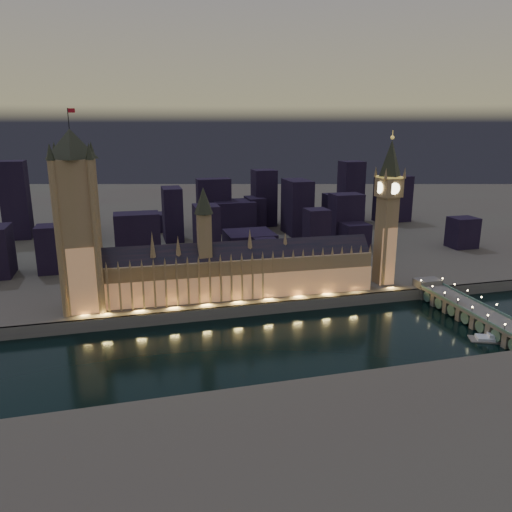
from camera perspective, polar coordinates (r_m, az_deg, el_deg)
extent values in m
plane|color=black|center=(306.82, 1.75, -9.53)|extent=(2000.00, 2000.00, 0.00)
cube|color=#4F4239|center=(800.99, -8.93, 5.97)|extent=(2000.00, 960.00, 8.00)
cube|color=#585556|center=(341.67, -0.21, -6.16)|extent=(2000.00, 2.50, 8.00)
cube|color=olive|center=(352.94, -2.58, -2.38)|extent=(200.55, 26.63, 28.00)
cube|color=#B67D4F|center=(344.96, -2.21, -3.67)|extent=(200.00, 0.50, 18.00)
cube|color=black|center=(348.24, -2.62, 0.29)|extent=(200.43, 22.90, 16.26)
cube|color=olive|center=(341.64, -5.92, 2.18)|extent=(9.00, 9.00, 32.00)
cone|color=#282E20|center=(337.01, -6.04, 6.33)|extent=(13.00, 13.00, 18.00)
cube|color=olive|center=(337.01, -19.08, -4.07)|extent=(1.20, 1.20, 28.00)
cone|color=olive|center=(332.66, -19.32, -1.27)|extent=(2.00, 2.00, 6.00)
cube|color=olive|center=(336.44, -17.82, -4.00)|extent=(1.20, 1.20, 28.00)
cone|color=olive|center=(332.09, -18.05, -1.19)|extent=(2.00, 2.00, 6.00)
cube|color=olive|center=(336.04, -16.56, -3.92)|extent=(1.20, 1.20, 28.00)
cone|color=olive|center=(331.68, -16.77, -1.10)|extent=(2.00, 2.00, 6.00)
cube|color=olive|center=(335.80, -15.29, -3.84)|extent=(1.20, 1.20, 28.00)
cone|color=olive|center=(331.44, -15.50, -1.02)|extent=(2.00, 2.00, 6.00)
cube|color=olive|center=(335.72, -14.03, -3.75)|extent=(1.20, 1.20, 28.00)
cone|color=olive|center=(331.36, -14.22, -0.94)|extent=(2.00, 2.00, 6.00)
cube|color=olive|center=(335.81, -12.77, -3.67)|extent=(1.20, 1.20, 28.00)
cone|color=olive|center=(331.45, -12.94, -0.85)|extent=(2.00, 2.00, 6.00)
cube|color=olive|center=(336.06, -11.50, -3.58)|extent=(1.20, 1.20, 28.00)
cone|color=olive|center=(331.70, -11.66, -0.76)|extent=(2.00, 2.00, 6.00)
cube|color=olive|center=(336.48, -10.25, -3.49)|extent=(1.20, 1.20, 28.00)
cone|color=olive|center=(332.12, -10.39, -0.68)|extent=(2.00, 2.00, 6.00)
cube|color=olive|center=(337.05, -8.99, -3.40)|extent=(1.20, 1.20, 28.00)
cone|color=olive|center=(332.70, -9.12, -0.59)|extent=(2.00, 2.00, 6.00)
cube|color=olive|center=(337.79, -7.74, -3.31)|extent=(1.20, 1.20, 28.00)
cone|color=olive|center=(333.45, -7.85, -0.51)|extent=(2.00, 2.00, 6.00)
cube|color=olive|center=(338.69, -6.50, -3.22)|extent=(1.20, 1.20, 28.00)
cone|color=olive|center=(334.36, -6.60, -0.42)|extent=(2.00, 2.00, 6.00)
cube|color=olive|center=(339.74, -5.26, -3.13)|extent=(1.20, 1.20, 28.00)
cone|color=olive|center=(335.43, -5.34, -0.34)|extent=(2.00, 2.00, 6.00)
cube|color=olive|center=(340.96, -4.03, -3.04)|extent=(1.20, 1.20, 28.00)
cone|color=olive|center=(336.66, -4.10, -0.25)|extent=(2.00, 2.00, 6.00)
cube|color=olive|center=(342.33, -2.81, -2.94)|extent=(1.20, 1.20, 28.00)
cone|color=olive|center=(338.05, -2.87, -0.17)|extent=(2.00, 2.00, 6.00)
cube|color=olive|center=(343.85, -1.60, -2.85)|extent=(1.20, 1.20, 28.00)
cone|color=olive|center=(339.59, -1.65, -0.09)|extent=(2.00, 2.00, 6.00)
cube|color=olive|center=(345.53, -0.41, -2.75)|extent=(1.20, 1.20, 28.00)
cone|color=olive|center=(341.29, -0.44, 0.00)|extent=(2.00, 2.00, 6.00)
cube|color=olive|center=(347.35, 0.78, -2.66)|extent=(1.20, 1.20, 28.00)
cone|color=olive|center=(343.14, 0.76, 0.08)|extent=(2.00, 2.00, 6.00)
cube|color=olive|center=(349.33, 1.95, -2.56)|extent=(1.20, 1.20, 28.00)
cone|color=olive|center=(345.14, 1.95, 0.16)|extent=(2.00, 2.00, 6.00)
cube|color=olive|center=(351.45, 3.11, -2.46)|extent=(1.20, 1.20, 28.00)
cone|color=olive|center=(347.28, 3.12, 0.24)|extent=(2.00, 2.00, 6.00)
cube|color=olive|center=(353.71, 4.25, -2.37)|extent=(1.20, 1.20, 28.00)
cone|color=olive|center=(349.57, 4.27, 0.32)|extent=(2.00, 2.00, 6.00)
cube|color=olive|center=(356.11, 5.38, -2.27)|extent=(1.20, 1.20, 28.00)
cone|color=olive|center=(352.00, 5.41, 0.40)|extent=(2.00, 2.00, 6.00)
cube|color=olive|center=(358.65, 6.49, -2.18)|extent=(1.20, 1.20, 28.00)
cone|color=olive|center=(354.57, 6.54, 0.47)|extent=(2.00, 2.00, 6.00)
cube|color=olive|center=(361.32, 7.59, -2.09)|extent=(1.20, 1.20, 28.00)
cone|color=olive|center=(357.27, 7.65, 0.55)|extent=(2.00, 2.00, 6.00)
cube|color=olive|center=(364.13, 8.67, -1.99)|extent=(1.20, 1.20, 28.00)
cone|color=olive|center=(360.10, 8.74, 0.62)|extent=(2.00, 2.00, 6.00)
cube|color=olive|center=(367.06, 9.73, -1.90)|extent=(1.20, 1.20, 28.00)
cone|color=olive|center=(363.07, 9.81, 0.69)|extent=(2.00, 2.00, 6.00)
cube|color=olive|center=(370.11, 10.78, -1.81)|extent=(1.20, 1.20, 28.00)
cone|color=olive|center=(366.16, 10.87, 0.76)|extent=(2.00, 2.00, 6.00)
cube|color=olive|center=(373.29, 11.80, -1.72)|extent=(1.20, 1.20, 28.00)
cone|color=olive|center=(369.37, 11.90, 0.83)|extent=(2.00, 2.00, 6.00)
cube|color=olive|center=(376.59, 12.81, -1.63)|extent=(1.20, 1.20, 28.00)
cone|color=olive|center=(372.70, 12.92, 0.90)|extent=(2.00, 2.00, 6.00)
cone|color=olive|center=(338.91, -11.76, 1.31)|extent=(4.40, 4.40, 18.00)
cone|color=olive|center=(340.59, -8.89, 1.17)|extent=(4.40, 4.40, 14.00)
cone|color=olive|center=(348.71, -0.71, 1.85)|extent=(4.40, 4.40, 16.00)
cone|color=olive|center=(356.22, 3.36, 1.77)|extent=(4.40, 4.40, 12.00)
cube|color=olive|center=(338.12, -19.53, 2.11)|extent=(23.14, 23.14, 97.90)
cube|color=#B67D4F|center=(334.06, -19.27, -2.81)|extent=(22.00, 0.50, 44.00)
cone|color=#282E20|center=(330.93, -20.42, 11.93)|extent=(31.68, 31.68, 18.00)
cylinder|color=black|center=(330.70, -20.66, 14.52)|extent=(0.50, 0.50, 12.00)
cube|color=red|center=(330.58, -20.35, 15.33)|extent=(4.00, 0.15, 2.50)
cylinder|color=olive|center=(328.59, -21.58, 1.56)|extent=(4.40, 4.40, 97.90)
cone|color=#282E20|center=(321.38, -22.51, 10.95)|extent=(5.20, 5.20, 10.00)
cylinder|color=olive|center=(349.95, -21.20, 2.37)|extent=(4.40, 4.40, 97.90)
cone|color=#282E20|center=(343.18, -22.06, 11.19)|extent=(5.20, 5.20, 10.00)
cylinder|color=olive|center=(326.59, -17.75, 1.83)|extent=(4.40, 4.40, 97.90)
cone|color=#282E20|center=(319.33, -18.53, 11.29)|extent=(5.20, 5.20, 10.00)
cylinder|color=olive|center=(348.07, -17.60, 2.62)|extent=(4.40, 4.40, 97.90)
cone|color=#282E20|center=(341.27, -18.33, 11.50)|extent=(5.20, 5.20, 10.00)
cube|color=olive|center=(388.99, 14.57, 1.72)|extent=(13.83, 13.83, 66.47)
cube|color=#B67D4F|center=(386.44, 14.90, -0.11)|extent=(12.00, 0.50, 44.00)
cube|color=olive|center=(382.11, 14.96, 7.60)|extent=(15.00, 15.00, 13.89)
cube|color=#F2C64C|center=(381.27, 15.04, 8.72)|extent=(15.75, 15.75, 1.20)
cone|color=#282E20|center=(380.14, 15.18, 10.75)|extent=(18.00, 18.00, 26.00)
sphere|color=#F2C64C|center=(379.47, 15.33, 12.93)|extent=(2.80, 2.80, 2.80)
cylinder|color=#F2C64C|center=(379.41, 15.36, 13.31)|extent=(0.40, 0.40, 5.00)
cylinder|color=#FFF2BF|center=(375.45, 15.54, 7.43)|extent=(8.40, 0.50, 8.40)
cylinder|color=#FFF2BF|center=(388.81, 14.40, 7.75)|extent=(8.40, 0.50, 8.40)
cylinder|color=#FFF2BF|center=(378.35, 13.93, 7.59)|extent=(0.50, 8.40, 8.40)
cylinder|color=#FFF2BF|center=(385.98, 15.97, 7.60)|extent=(0.50, 8.40, 8.40)
cone|color=olive|center=(370.77, 14.63, 9.11)|extent=(2.60, 2.60, 8.00)
cone|color=olive|center=(383.86, 13.53, 9.36)|extent=(2.60, 2.60, 8.00)
cone|color=olive|center=(378.30, 16.64, 9.08)|extent=(2.60, 2.60, 8.00)
cone|color=olive|center=(391.14, 15.50, 9.34)|extent=(2.60, 2.60, 8.00)
cube|color=#585556|center=(356.28, 23.86, -5.66)|extent=(18.86, 100.00, 1.60)
cube|color=#446857|center=(350.40, 22.72, -5.63)|extent=(0.80, 100.00, 1.60)
cube|color=#446857|center=(361.38, 25.01, -5.27)|extent=(0.80, 100.00, 1.60)
cube|color=#585556|center=(398.05, 18.99, -3.18)|extent=(18.86, 12.00, 9.50)
cylinder|color=black|center=(324.43, 26.54, -7.36)|extent=(0.30, 0.30, 4.40)
sphere|color=#FFD88C|center=(323.63, 26.59, -6.98)|extent=(1.00, 1.00, 1.00)
cube|color=#585556|center=(342.93, 25.97, -7.62)|extent=(16.98, 4.00, 9.50)
cylinder|color=black|center=(334.35, 24.95, -6.53)|extent=(0.30, 0.30, 4.40)
sphere|color=#FFD88C|center=(333.57, 25.00, -6.16)|extent=(1.00, 1.00, 1.00)
cube|color=#585556|center=(352.91, 24.48, -6.82)|extent=(16.98, 4.00, 9.50)
cylinder|color=black|center=(344.58, 23.46, -5.73)|extent=(0.30, 0.30, 4.40)
sphere|color=#FFD88C|center=(343.82, 23.50, -5.37)|extent=(1.00, 1.00, 1.00)
cylinder|color=black|center=(355.74, 25.76, -5.36)|extent=(0.30, 0.30, 4.40)
sphere|color=#FFD88C|center=(355.01, 25.81, -5.01)|extent=(1.00, 1.00, 1.00)
cube|color=#585556|center=(363.18, 23.08, -6.06)|extent=(16.98, 4.00, 9.50)
cylinder|color=black|center=(355.09, 22.06, -4.98)|extent=(0.30, 0.30, 4.40)
sphere|color=#FFD88C|center=(354.36, 22.09, -4.63)|extent=(1.00, 1.00, 1.00)
cylinder|color=black|center=(365.93, 24.34, -4.65)|extent=(0.30, 0.30, 4.40)
sphere|color=#FFD88C|center=(365.22, 24.37, -4.31)|extent=(1.00, 1.00, 1.00)
cube|color=#585556|center=(373.71, 21.76, -5.33)|extent=(16.98, 4.00, 9.50)
cylinder|color=black|center=(365.86, 20.74, -4.27)|extent=(0.30, 0.30, 4.40)
sphere|color=#FFD88C|center=(365.14, 20.77, -3.93)|extent=(1.00, 1.00, 1.00)
cylinder|color=black|center=(376.39, 22.99, -3.97)|extent=(0.30, 0.30, 4.40)
sphere|color=#FFD88C|center=(375.69, 23.03, -3.64)|extent=(1.00, 1.00, 1.00)
cube|color=#585556|center=(384.49, 20.51, -4.65)|extent=(16.98, 4.00, 9.50)
cylinder|color=black|center=(376.86, 19.50, -3.60)|extent=(0.30, 0.30, 4.40)
sphere|color=#FFD88C|center=(376.16, 19.53, -3.27)|extent=(1.00, 1.00, 1.00)
cylinder|color=black|center=(387.09, 21.72, -3.33)|extent=(0.30, 0.30, 4.40)
sphere|color=#FFD88C|center=(386.41, 21.75, -3.01)|extent=(1.00, 1.00, 1.00)
cube|color=#585556|center=(395.49, 19.33, -4.00)|extent=(16.98, 4.00, 9.50)
cylinder|color=black|center=(388.07, 18.33, -2.97)|extent=(0.30, 0.30, 4.40)
sphere|color=#FFD88C|center=(387.40, 18.36, -2.65)|extent=(1.00, 1.00, 1.00)
cylinder|color=black|center=(398.01, 20.52, -2.72)|extent=(0.30, 0.30, 4.40)
sphere|color=#FFD88C|center=(397.35, 20.55, -2.41)|extent=(1.00, 1.00, 1.00)
cylinder|color=#446857|center=(337.93, 26.76, -7.98)|extent=(16.60, 8.00, 8.00)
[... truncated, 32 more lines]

